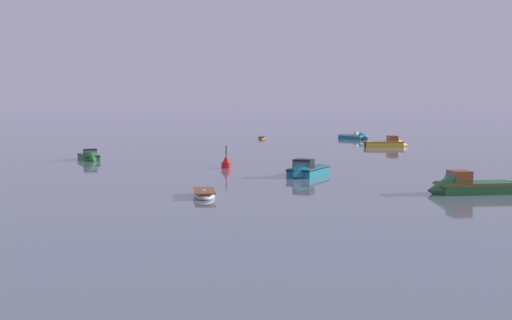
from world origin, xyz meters
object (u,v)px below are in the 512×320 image
object	(u,v)px
motorboat_moored_1	(90,158)
rowboat_moored_2	(262,138)
motorboat_moored_2	(357,138)
motorboat_moored_4	(305,173)
channel_buoy	(226,163)
motorboat_moored_3	(390,144)
motorboat_moored_0	(463,188)
rowboat_moored_1	(204,194)

from	to	relation	value
motorboat_moored_1	rowboat_moored_2	distance (m)	43.07
motorboat_moored_2	motorboat_moored_4	xyz separation A→B (m)	(-26.45, -48.05, 0.08)
rowboat_moored_2	channel_buoy	xyz separation A→B (m)	(-17.44, -44.47, 0.33)
motorboat_moored_3	motorboat_moored_0	bearing A→B (deg)	-100.14
rowboat_moored_1	rowboat_moored_2	world-z (taller)	rowboat_moored_1
motorboat_moored_2	motorboat_moored_3	xyz separation A→B (m)	(-2.72, -16.51, 0.08)
motorboat_moored_4	channel_buoy	bearing A→B (deg)	-112.65
rowboat_moored_1	rowboat_moored_2	size ratio (longest dim) A/B	1.38
rowboat_moored_1	motorboat_moored_2	bearing A→B (deg)	-21.84
motorboat_moored_2	rowboat_moored_1	xyz separation A→B (m)	(-37.61, -58.41, -0.08)
motorboat_moored_3	channel_buoy	xyz separation A→B (m)	(-28.16, -22.30, 0.13)
motorboat_moored_1	rowboat_moored_2	size ratio (longest dim) A/B	1.56
motorboat_moored_3	motorboat_moored_4	xyz separation A→B (m)	(-23.74, -31.54, 0.01)
motorboat_moored_1	motorboat_moored_2	xyz separation A→B (m)	(42.34, 26.27, -0.02)
channel_buoy	rowboat_moored_1	bearing A→B (deg)	-108.97
channel_buoy	motorboat_moored_1	bearing A→B (deg)	132.45
motorboat_moored_2	rowboat_moored_2	xyz separation A→B (m)	(-13.44, 5.67, -0.12)
motorboat_moored_0	motorboat_moored_1	bearing A→B (deg)	-49.66
motorboat_moored_3	rowboat_moored_1	world-z (taller)	motorboat_moored_3
rowboat_moored_2	rowboat_moored_1	bearing A→B (deg)	0.54
channel_buoy	rowboat_moored_2	bearing A→B (deg)	68.59
rowboat_moored_1	motorboat_moored_3	bearing A→B (deg)	-28.85
motorboat_moored_0	channel_buoy	size ratio (longest dim) A/B	2.89
motorboat_moored_0	motorboat_moored_2	size ratio (longest dim) A/B	1.17
rowboat_moored_2	channel_buoy	distance (m)	47.77
motorboat_moored_3	motorboat_moored_2	bearing A→B (deg)	91.09
rowboat_moored_1	channel_buoy	world-z (taller)	channel_buoy
motorboat_moored_1	motorboat_moored_3	distance (m)	40.81
motorboat_moored_0	motorboat_moored_1	xyz separation A→B (m)	(-22.57, 35.69, -0.09)
motorboat_moored_3	motorboat_moored_4	size ratio (longest dim) A/B	1.04
motorboat_moored_3	rowboat_moored_1	distance (m)	54.53
motorboat_moored_4	channel_buoy	xyz separation A→B (m)	(-4.42, 9.24, 0.12)
motorboat_moored_3	channel_buoy	size ratio (longest dim) A/B	2.60
motorboat_moored_1	motorboat_moored_4	world-z (taller)	motorboat_moored_4
rowboat_moored_1	channel_buoy	xyz separation A→B (m)	(6.74, 19.60, 0.28)
motorboat_moored_2	channel_buoy	bearing A→B (deg)	-61.43
motorboat_moored_0	motorboat_moored_3	bearing A→B (deg)	-102.53
motorboat_moored_0	channel_buoy	xyz separation A→B (m)	(-11.10, 23.16, 0.09)
motorboat_moored_0	motorboat_moored_4	distance (m)	15.44
motorboat_moored_0	rowboat_moored_2	size ratio (longest dim) A/B	2.11
motorboat_moored_2	motorboat_moored_3	size ratio (longest dim) A/B	0.95
rowboat_moored_1	motorboat_moored_0	bearing A→B (deg)	-90.32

